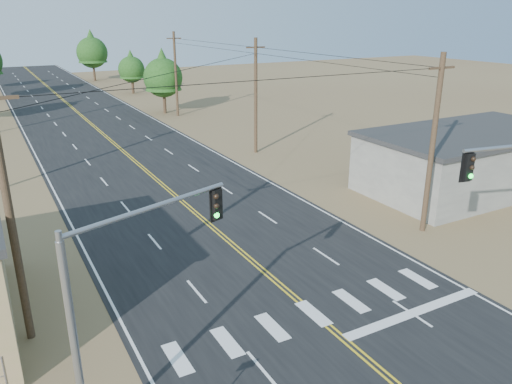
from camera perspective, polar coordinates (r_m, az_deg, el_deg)
road at (r=39.86m, az=-11.95°, el=1.95°), size 15.00×200.00×0.02m
building_right at (r=38.59m, az=23.16°, el=3.28°), size 15.00×8.00×4.00m
utility_pole_left_near at (r=19.69m, az=-26.33°, el=-2.33°), size 1.80×0.30×10.00m
utility_pole_right_near at (r=28.98m, az=19.53°, el=5.15°), size 1.80×0.30×10.00m
utility_pole_right_mid at (r=44.51m, az=-0.03°, el=10.95°), size 1.80×0.30×10.00m
utility_pole_right_far at (r=62.63m, az=-9.16°, el=13.21°), size 1.80×0.30×10.00m
signal_mast_left at (r=14.82m, az=-14.97°, el=-10.18°), size 5.41×1.99×6.78m
tree_right_near at (r=64.68m, az=-10.61°, el=13.16°), size 4.83×4.83×8.06m
tree_right_mid at (r=82.90m, az=-14.07°, el=13.71°), size 4.07×4.07×6.78m
tree_right_far at (r=101.50m, az=-18.26°, el=15.22°), size 5.65×5.65×9.41m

